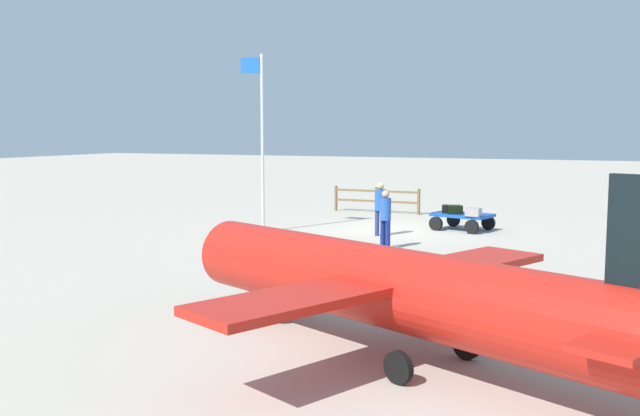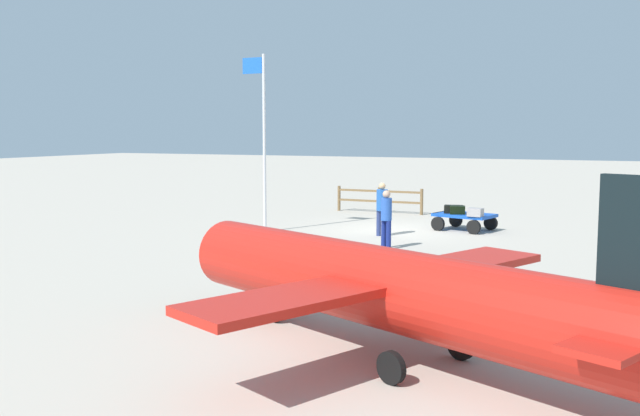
{
  "view_description": "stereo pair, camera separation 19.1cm",
  "coord_description": "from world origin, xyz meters",
  "views": [
    {
      "loc": [
        -6.92,
        22.12,
        3.28
      ],
      "look_at": [
        -0.04,
        6.0,
        1.35
      ],
      "focal_mm": 39.87,
      "sensor_mm": 36.0,
      "label": 1
    },
    {
      "loc": [
        -7.1,
        22.04,
        3.28
      ],
      "look_at": [
        -0.04,
        6.0,
        1.35
      ],
      "focal_mm": 39.87,
      "sensor_mm": 36.0,
      "label": 2
    }
  ],
  "objects": [
    {
      "name": "flagpole",
      "position": [
        3.79,
        1.87,
        3.24
      ],
      "size": [
        0.82,
        0.1,
        5.67
      ],
      "color": "silver",
      "rests_on": "ground"
    },
    {
      "name": "worker_trailing",
      "position": [
        -0.05,
        1.25,
        0.97
      ],
      "size": [
        0.4,
        0.4,
        1.66
      ],
      "color": "navy",
      "rests_on": "ground"
    },
    {
      "name": "worker_lead",
      "position": [
        -0.94,
        3.5,
        0.92
      ],
      "size": [
        0.41,
        0.41,
        1.63
      ],
      "color": "navy",
      "rests_on": "ground"
    },
    {
      "name": "suitcase_grey",
      "position": [
        -1.95,
        -0.8,
        0.69
      ],
      "size": [
        0.55,
        0.47,
        0.27
      ],
      "color": "black",
      "rests_on": "luggage_cart"
    },
    {
      "name": "suitcase_olive",
      "position": [
        -1.77,
        -1.01,
        0.68
      ],
      "size": [
        0.66,
        0.49,
        0.26
      ],
      "color": "black",
      "rests_on": "luggage_cart"
    },
    {
      "name": "wooden_fence",
      "position": [
        2.06,
        -4.64,
        0.58
      ],
      "size": [
        3.62,
        0.22,
        1.01
      ],
      "color": "brown",
      "rests_on": "ground"
    },
    {
      "name": "luggage_cart",
      "position": [
        -2.11,
        -1.03,
        0.42
      ],
      "size": [
        2.08,
        1.75,
        0.55
      ],
      "color": "#1548B3",
      "rests_on": "ground"
    },
    {
      "name": "airplane_near",
      "position": [
        -3.69,
        12.41,
        1.04
      ],
      "size": [
        8.62,
        6.34,
        2.82
      ],
      "color": "red",
      "rests_on": "ground"
    },
    {
      "name": "ground_plane",
      "position": [
        0.0,
        0.0,
        0.0
      ],
      "size": [
        120.0,
        120.0,
        0.0
      ],
      "primitive_type": "plane",
      "color": "#B2A898"
    },
    {
      "name": "suitcase_navy",
      "position": [
        -2.62,
        -0.38,
        0.69
      ],
      "size": [
        0.51,
        0.38,
        0.27
      ],
      "color": "gray",
      "rests_on": "luggage_cart"
    }
  ]
}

